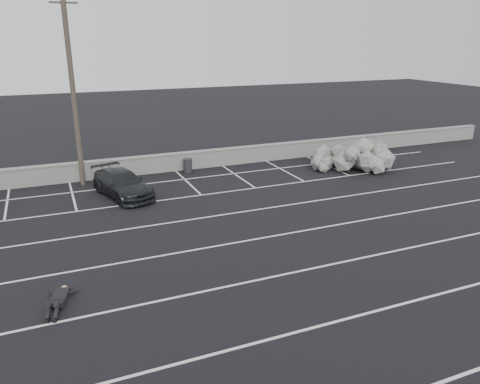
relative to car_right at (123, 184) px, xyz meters
name	(u,v)px	position (x,y,z in m)	size (l,w,h in m)	color
ground	(259,280)	(2.65, -10.40, -0.64)	(120.00, 120.00, 0.00)	black
seawall	(158,163)	(2.65, 3.60, -0.09)	(50.00, 0.45, 1.06)	gray
stall_lines	(212,231)	(2.57, -6.00, -0.63)	(36.00, 20.05, 0.01)	silver
car_right	(123,184)	(0.00, 0.00, 0.00)	(1.78, 4.39, 1.27)	black
utility_pole	(73,91)	(-1.68, 2.80, 4.33)	(1.31, 0.26, 9.81)	#4C4238
trash_bin	(188,166)	(4.25, 2.90, -0.22)	(0.66, 0.66, 0.82)	#28282B
riprap_pile	(358,159)	(14.06, -0.20, -0.07)	(5.54, 4.03, 1.45)	#9B9891
person	(60,294)	(-3.42, -9.21, -0.41)	(1.51, 2.47, 0.46)	black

